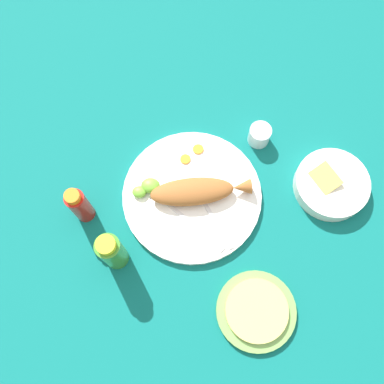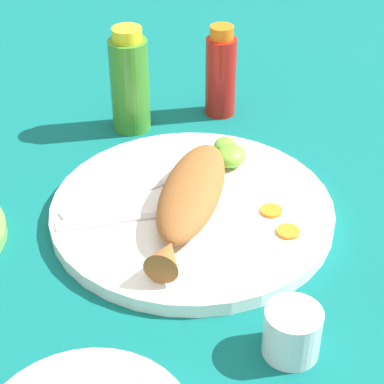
{
  "view_description": "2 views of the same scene",
  "coord_description": "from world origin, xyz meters",
  "px_view_note": "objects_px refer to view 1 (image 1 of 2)",
  "views": [
    {
      "loc": [
        -0.01,
        0.35,
        1.05
      ],
      "look_at": [
        0.0,
        0.0,
        0.04
      ],
      "focal_mm": 40.0,
      "sensor_mm": 36.0,
      "label": 1
    },
    {
      "loc": [
        -0.66,
        -0.24,
        0.54
      ],
      "look_at": [
        0.0,
        0.0,
        0.04
      ],
      "focal_mm": 65.0,
      "sensor_mm": 36.0,
      "label": 2
    }
  ],
  "objects_px": {
    "main_plate": "(192,196)",
    "hot_sauce_bottle_red": "(80,205)",
    "fork_near": "(215,221)",
    "fork_far": "(198,229)",
    "hot_sauce_bottle_green": "(112,252)",
    "fried_fish": "(197,191)",
    "salt_cup": "(259,136)",
    "tortilla_plate": "(256,311)",
    "guacamole_bowl": "(331,184)"
  },
  "relations": [
    {
      "from": "guacamole_bowl",
      "to": "tortilla_plate",
      "type": "relative_size",
      "value": 1.0
    },
    {
      "from": "fried_fish",
      "to": "salt_cup",
      "type": "relative_size",
      "value": 4.47
    },
    {
      "from": "tortilla_plate",
      "to": "fork_near",
      "type": "bearing_deg",
      "value": -65.05
    },
    {
      "from": "salt_cup",
      "to": "guacamole_bowl",
      "type": "height_order",
      "value": "same"
    },
    {
      "from": "fork_near",
      "to": "guacamole_bowl",
      "type": "xyz_separation_m",
      "value": [
        -0.3,
        -0.11,
        0.0
      ]
    },
    {
      "from": "salt_cup",
      "to": "fried_fish",
      "type": "bearing_deg",
      "value": 45.87
    },
    {
      "from": "fried_fish",
      "to": "hot_sauce_bottle_green",
      "type": "distance_m",
      "value": 0.26
    },
    {
      "from": "fork_near",
      "to": "tortilla_plate",
      "type": "relative_size",
      "value": 0.88
    },
    {
      "from": "fork_far",
      "to": "hot_sauce_bottle_red",
      "type": "bearing_deg",
      "value": -148.38
    },
    {
      "from": "hot_sauce_bottle_red",
      "to": "guacamole_bowl",
      "type": "bearing_deg",
      "value": -171.97
    },
    {
      "from": "fork_far",
      "to": "tortilla_plate",
      "type": "relative_size",
      "value": 0.8
    },
    {
      "from": "hot_sauce_bottle_red",
      "to": "fork_far",
      "type": "bearing_deg",
      "value": 172.2
    },
    {
      "from": "main_plate",
      "to": "fork_far",
      "type": "distance_m",
      "value": 0.09
    },
    {
      "from": "fried_fish",
      "to": "hot_sauce_bottle_green",
      "type": "relative_size",
      "value": 1.62
    },
    {
      "from": "salt_cup",
      "to": "guacamole_bowl",
      "type": "distance_m",
      "value": 0.23
    },
    {
      "from": "hot_sauce_bottle_green",
      "to": "salt_cup",
      "type": "xyz_separation_m",
      "value": [
        -0.36,
        -0.33,
        -0.05
      ]
    },
    {
      "from": "fork_far",
      "to": "hot_sauce_bottle_green",
      "type": "height_order",
      "value": "hot_sauce_bottle_green"
    },
    {
      "from": "tortilla_plate",
      "to": "guacamole_bowl",
      "type": "bearing_deg",
      "value": -121.87
    },
    {
      "from": "salt_cup",
      "to": "fork_far",
      "type": "bearing_deg",
      "value": 58.99
    },
    {
      "from": "fried_fish",
      "to": "fork_near",
      "type": "distance_m",
      "value": 0.09
    },
    {
      "from": "fried_fish",
      "to": "salt_cup",
      "type": "xyz_separation_m",
      "value": [
        -0.16,
        -0.17,
        -0.02
      ]
    },
    {
      "from": "main_plate",
      "to": "hot_sauce_bottle_green",
      "type": "relative_size",
      "value": 2.23
    },
    {
      "from": "main_plate",
      "to": "hot_sauce_bottle_red",
      "type": "height_order",
      "value": "hot_sauce_bottle_red"
    },
    {
      "from": "guacamole_bowl",
      "to": "fork_far",
      "type": "bearing_deg",
      "value": 20.66
    },
    {
      "from": "hot_sauce_bottle_green",
      "to": "salt_cup",
      "type": "bearing_deg",
      "value": -136.81
    },
    {
      "from": "fork_near",
      "to": "hot_sauce_bottle_red",
      "type": "distance_m",
      "value": 0.33
    },
    {
      "from": "fork_far",
      "to": "fried_fish",
      "type": "bearing_deg",
      "value": 133.18
    },
    {
      "from": "hot_sauce_bottle_green",
      "to": "guacamole_bowl",
      "type": "xyz_separation_m",
      "value": [
        -0.54,
        -0.2,
        -0.05
      ]
    },
    {
      "from": "tortilla_plate",
      "to": "hot_sauce_bottle_red",
      "type": "bearing_deg",
      "value": -28.27
    },
    {
      "from": "fried_fish",
      "to": "tortilla_plate",
      "type": "xyz_separation_m",
      "value": [
        -0.15,
        0.28,
        -0.03
      ]
    },
    {
      "from": "hot_sauce_bottle_green",
      "to": "tortilla_plate",
      "type": "xyz_separation_m",
      "value": [
        -0.34,
        0.12,
        -0.07
      ]
    },
    {
      "from": "main_plate",
      "to": "guacamole_bowl",
      "type": "height_order",
      "value": "guacamole_bowl"
    },
    {
      "from": "fork_far",
      "to": "tortilla_plate",
      "type": "xyz_separation_m",
      "value": [
        -0.14,
        0.19,
        -0.01
      ]
    },
    {
      "from": "fork_far",
      "to": "guacamole_bowl",
      "type": "height_order",
      "value": "guacamole_bowl"
    },
    {
      "from": "fork_near",
      "to": "salt_cup",
      "type": "xyz_separation_m",
      "value": [
        -0.12,
        -0.24,
        0.0
      ]
    },
    {
      "from": "tortilla_plate",
      "to": "main_plate",
      "type": "bearing_deg",
      "value": -60.64
    },
    {
      "from": "fork_near",
      "to": "hot_sauce_bottle_green",
      "type": "relative_size",
      "value": 1.04
    },
    {
      "from": "fried_fish",
      "to": "fork_far",
      "type": "distance_m",
      "value": 0.1
    },
    {
      "from": "hot_sauce_bottle_green",
      "to": "fork_near",
      "type": "bearing_deg",
      "value": -158.45
    },
    {
      "from": "guacamole_bowl",
      "to": "hot_sauce_bottle_red",
      "type": "bearing_deg",
      "value": 8.03
    },
    {
      "from": "main_plate",
      "to": "salt_cup",
      "type": "distance_m",
      "value": 0.24
    },
    {
      "from": "fork_near",
      "to": "tortilla_plate",
      "type": "xyz_separation_m",
      "value": [
        -0.1,
        0.21,
        -0.01
      ]
    },
    {
      "from": "guacamole_bowl",
      "to": "tortilla_plate",
      "type": "height_order",
      "value": "guacamole_bowl"
    },
    {
      "from": "main_plate",
      "to": "guacamole_bowl",
      "type": "xyz_separation_m",
      "value": [
        -0.36,
        -0.04,
        0.01
      ]
    },
    {
      "from": "hot_sauce_bottle_red",
      "to": "hot_sauce_bottle_green",
      "type": "bearing_deg",
      "value": 128.66
    },
    {
      "from": "fork_far",
      "to": "hot_sauce_bottle_green",
      "type": "relative_size",
      "value": 0.95
    },
    {
      "from": "hot_sauce_bottle_red",
      "to": "tortilla_plate",
      "type": "relative_size",
      "value": 0.76
    },
    {
      "from": "fork_far",
      "to": "salt_cup",
      "type": "bearing_deg",
      "value": 98.41
    },
    {
      "from": "main_plate",
      "to": "fork_near",
      "type": "height_order",
      "value": "fork_near"
    },
    {
      "from": "fried_fish",
      "to": "fork_far",
      "type": "bearing_deg",
      "value": 86.56
    }
  ]
}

